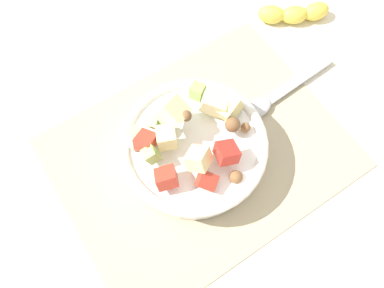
{
  "coord_description": "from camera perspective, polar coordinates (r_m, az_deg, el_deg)",
  "views": [
    {
      "loc": [
        -0.15,
        -0.2,
        0.61
      ],
      "look_at": [
        -0.01,
        0.0,
        0.05
      ],
      "focal_mm": 35.03,
      "sensor_mm": 36.0,
      "label": 1
    }
  ],
  "objects": [
    {
      "name": "serving_spoon",
      "position": [
        0.72,
        12.57,
        7.17
      ],
      "size": [
        0.21,
        0.04,
        0.01
      ],
      "color": "#B7B7BC",
      "rests_on": "placemat"
    },
    {
      "name": "banana_whole",
      "position": [
        0.83,
        15.25,
        18.62
      ],
      "size": [
        0.15,
        0.1,
        0.04
      ],
      "color": "yellow",
      "rests_on": "ground_plane"
    },
    {
      "name": "ground_plane",
      "position": [
        0.66,
        1.28,
        -1.39
      ],
      "size": [
        2.4,
        2.4,
        0.0
      ],
      "primitive_type": "plane",
      "color": "silver"
    },
    {
      "name": "salad_bowl",
      "position": [
        0.62,
        0.02,
        -0.18
      ],
      "size": [
        0.24,
        0.24,
        0.13
      ],
      "color": "white",
      "rests_on": "placemat"
    },
    {
      "name": "placemat",
      "position": [
        0.66,
        1.29,
        -1.29
      ],
      "size": [
        0.49,
        0.38,
        0.01
      ],
      "primitive_type": "cube",
      "color": "tan",
      "rests_on": "ground_plane"
    }
  ]
}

